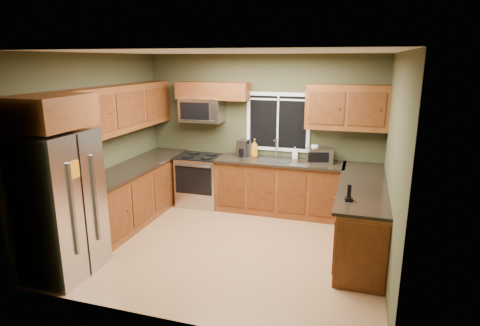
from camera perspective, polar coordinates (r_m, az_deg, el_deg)
The scene contains 29 objects.
floor at distance 5.92m, azimuth -1.49°, elevation -11.64°, with size 4.20×4.20×0.00m, color #956741.
ceiling at distance 5.31m, azimuth -1.69°, elevation 15.51°, with size 4.20×4.20×0.00m, color white.
back_wall at distance 7.15m, azimuth 3.04°, elevation 4.39°, with size 4.20×4.20×0.00m, color #3C3D24.
front_wall at distance 3.86m, azimuth -10.17°, elevation -4.77°, with size 4.20×4.20×0.00m, color #3C3D24.
left_wall at distance 6.43m, azimuth -19.64°, elevation 2.39°, with size 3.60×3.60×0.00m, color #3C3D24.
right_wall at distance 5.20m, azimuth 20.93°, elevation -0.47°, with size 3.60×3.60×0.00m, color #3C3D24.
window at distance 7.03m, azimuth 5.41°, elevation 5.85°, with size 1.12×0.03×1.02m.
base_cabinets_left at distance 6.87m, azimuth -14.64°, elevation -4.26°, with size 0.60×2.65×0.90m, color #643114.
countertop_left at distance 6.72m, azimuth -14.71°, elevation -0.49°, with size 0.65×2.65×0.04m, color black.
base_cabinets_back at distance 6.99m, azimuth 5.64°, elevation -3.50°, with size 2.17×0.60×0.90m, color #643114.
countertop_back at distance 6.84m, azimuth 5.70°, elevation 0.18°, with size 2.17×0.65×0.04m, color black.
base_cabinets_peninsula at distance 5.97m, azimuth 16.97°, elevation -7.31°, with size 0.60×2.52×0.90m.
countertop_peninsula at distance 5.83m, azimuth 17.06°, elevation -2.97°, with size 0.65×2.50×0.04m, color black.
upper_cabinets_left at distance 6.64m, azimuth -16.42°, elevation 7.48°, with size 0.33×2.65×0.72m, color #643114.
upper_cabinets_back_left at distance 7.15m, azimuth -3.93°, elevation 10.20°, with size 1.30×0.33×0.30m, color #643114.
upper_cabinets_back_right at distance 6.71m, azimuth 14.96°, elevation 7.65°, with size 1.30×0.33×0.72m, color #643114.
upper_cabinet_over_fridge at distance 5.11m, azimuth -25.65°, elevation 6.60°, with size 0.72×0.90×0.38m, color #643114.
refrigerator at distance 5.35m, azimuth -24.32°, elevation -5.43°, with size 0.74×0.90×1.80m.
range at distance 7.37m, azimuth -5.63°, elevation -2.39°, with size 0.76×0.69×0.94m.
microwave at distance 7.23m, azimuth -5.46°, elevation 7.50°, with size 0.76×0.41×0.42m.
sink at distance 6.87m, azimuth 4.80°, elevation 0.55°, with size 0.60×0.42×0.36m.
toaster_oven at distance 6.77m, azimuth 11.25°, elevation 1.07°, with size 0.46×0.41×0.25m.
coffee_maker at distance 7.10m, azimuth 0.41°, elevation 2.07°, with size 0.19×0.24×0.29m.
kettle at distance 7.10m, azimuth 1.52°, elevation 2.00°, with size 0.19×0.19×0.28m.
paper_towel_roll at distance 6.88m, azimuth 10.55°, elevation 1.43°, with size 0.12×0.12×0.30m.
soap_bottle_a at distance 7.02m, azimuth 2.07°, elevation 2.14°, with size 0.12×0.13×0.32m, color orange.
soap_bottle_b at distance 6.99m, azimuth 7.81°, elevation 1.44°, with size 0.09×0.09×0.20m, color white.
soap_bottle_c at distance 7.18m, azimuth 1.04°, elevation 1.77°, with size 0.13×0.13×0.16m, color white.
cordless_phone at distance 5.05m, azimuth 15.21°, elevation -4.55°, with size 0.11×0.11×0.21m.
Camera 1 is at (1.70, -5.03, 2.61)m, focal length 30.00 mm.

